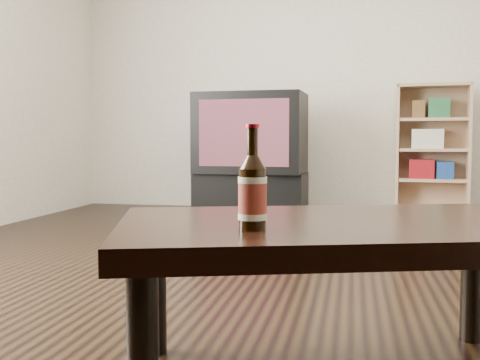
% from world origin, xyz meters
% --- Properties ---
extents(floor, '(5.00, 6.00, 0.01)m').
position_xyz_m(floor, '(0.00, 0.00, -0.01)').
color(floor, black).
rests_on(floor, ground).
extents(wall_back, '(5.00, 0.02, 2.70)m').
position_xyz_m(wall_back, '(0.00, 3.01, 1.35)').
color(wall_back, beige).
rests_on(wall_back, ground).
extents(tv_stand, '(0.96, 0.51, 0.38)m').
position_xyz_m(tv_stand, '(-0.71, 2.37, 0.19)').
color(tv_stand, black).
rests_on(tv_stand, floor).
extents(tv, '(0.94, 0.61, 0.68)m').
position_xyz_m(tv, '(-0.71, 2.37, 0.72)').
color(tv, black).
rests_on(tv, tv_stand).
extents(bookshelf, '(0.64, 0.34, 1.14)m').
position_xyz_m(bookshelf, '(0.83, 2.79, 0.60)').
color(bookshelf, '#A27B60').
rests_on(bookshelf, floor).
extents(coffee_table, '(1.33, 1.00, 0.44)m').
position_xyz_m(coffee_table, '(0.12, -0.89, 0.38)').
color(coffee_table, black).
rests_on(coffee_table, floor).
extents(beer_bottle, '(0.07, 0.07, 0.25)m').
position_xyz_m(beer_bottle, '(-0.09, -1.10, 0.53)').
color(beer_bottle, black).
rests_on(beer_bottle, coffee_table).
extents(phone, '(0.07, 0.12, 0.02)m').
position_xyz_m(phone, '(-0.14, -0.83, 0.45)').
color(phone, '#AEAEB1').
rests_on(phone, coffee_table).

